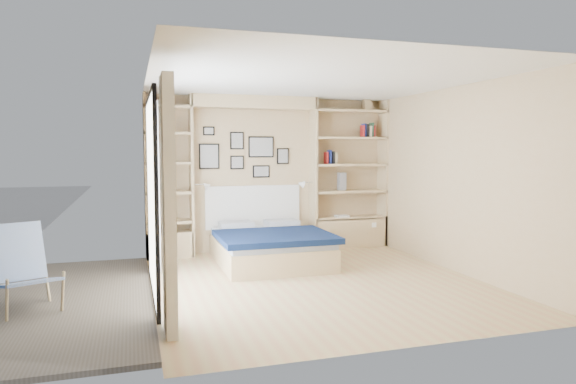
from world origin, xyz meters
name	(u,v)px	position (x,y,z in m)	size (l,w,h in m)	color
ground	(316,282)	(0.00, 0.00, 0.00)	(4.50, 4.50, 0.00)	tan
room_shell	(257,188)	(-0.39, 1.52, 1.08)	(4.50, 4.50, 4.50)	tan
bed	(269,245)	(-0.29, 1.22, 0.26)	(1.57, 1.99, 1.07)	#CCB282
photo_gallery	(243,153)	(-0.45, 2.22, 1.60)	(1.48, 0.02, 0.82)	black
reading_lamps	(256,185)	(-0.30, 2.00, 1.10)	(1.92, 0.12, 0.15)	silver
shelf_decor	(334,147)	(1.07, 2.07, 1.70)	(3.52, 0.23, 2.03)	#A51E1E
deck_chair	(24,268)	(-3.28, -0.14, 0.43)	(0.83, 1.02, 0.90)	tan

